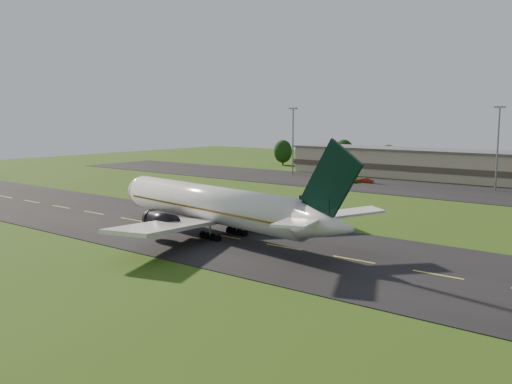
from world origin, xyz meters
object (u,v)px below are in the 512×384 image
Objects in this scene: service_vehicle_a at (354,180)px; service_vehicle_b at (367,180)px; light_mast_centre at (498,138)px; airliner at (215,205)px; light_mast_west at (293,133)px.

service_vehicle_a reaches higher than service_vehicle_b.
light_mast_centre is 37.16m from service_vehicle_a.
airliner is 74.65m from service_vehicle_a.
light_mast_west is 60.00m from light_mast_centre.
light_mast_centre is (60.00, 0.00, 0.00)m from light_mast_west.
service_vehicle_a is (-34.38, -7.40, -12.01)m from light_mast_centre.
airliner is 2.51× the size of light_mast_centre.
light_mast_west is 5.38× the size of service_vehicle_b.
light_mast_west is at bearing 78.28° from service_vehicle_b.
light_mast_west reaches higher than service_vehicle_b.
service_vehicle_b is (-13.56, 74.36, -3.94)m from airliner.
service_vehicle_a is at bearing 119.90° from service_vehicle_b.
airliner is 90.82m from light_mast_west.
service_vehicle_a is 0.98× the size of service_vehicle_b.
light_mast_west reaches higher than service_vehicle_a.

